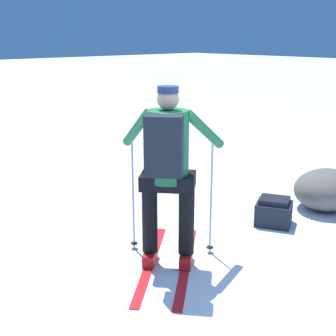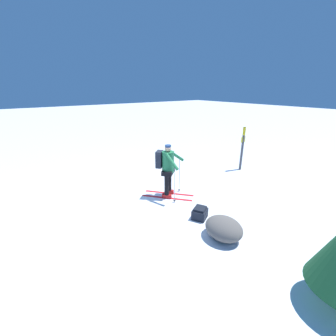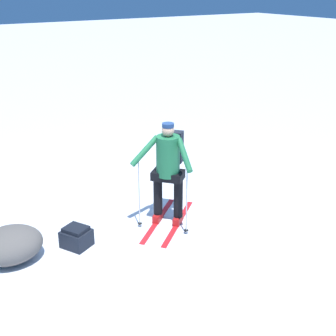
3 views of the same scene
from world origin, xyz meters
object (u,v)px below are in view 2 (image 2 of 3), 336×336
dropped_backpack (200,213)px  trail_marker (243,145)px  skier (167,167)px  rock_boulder (224,228)px

dropped_backpack → trail_marker: size_ratio=0.28×
trail_marker → skier: bearing=91.9°
skier → dropped_backpack: bearing=177.2°
dropped_backpack → rock_boulder: bearing=171.4°
rock_boulder → trail_marker: bearing=-57.7°
trail_marker → rock_boulder: trail_marker is taller
trail_marker → rock_boulder: 5.12m
skier → dropped_backpack: 1.84m
skier → trail_marker: 4.05m
dropped_backpack → trail_marker: (1.75, -4.13, 0.93)m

